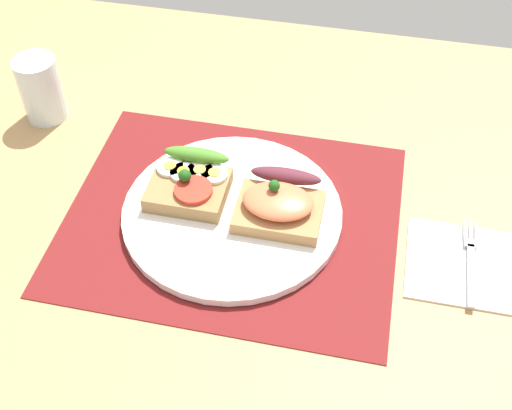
% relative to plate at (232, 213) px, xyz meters
% --- Properties ---
extents(ground_plane, '(1.20, 0.90, 0.03)m').
position_rel_plate_xyz_m(ground_plane, '(0.00, 0.00, -0.02)').
color(ground_plane, tan).
extents(placemat, '(0.41, 0.33, 0.00)m').
position_rel_plate_xyz_m(placemat, '(0.00, 0.00, -0.01)').
color(placemat, maroon).
rests_on(placemat, ground_plane).
extents(plate, '(0.27, 0.27, 0.01)m').
position_rel_plate_xyz_m(plate, '(0.00, 0.00, 0.00)').
color(plate, white).
rests_on(plate, placemat).
extents(sandwich_egg_tomato, '(0.10, 0.09, 0.04)m').
position_rel_plate_xyz_m(sandwich_egg_tomato, '(-0.06, 0.02, 0.02)').
color(sandwich_egg_tomato, '#9D7647').
rests_on(sandwich_egg_tomato, plate).
extents(sandwich_salmon, '(0.10, 0.09, 0.05)m').
position_rel_plate_xyz_m(sandwich_salmon, '(0.06, 0.01, 0.02)').
color(sandwich_salmon, '#B07E4D').
rests_on(sandwich_salmon, plate).
extents(napkin, '(0.14, 0.12, 0.01)m').
position_rel_plate_xyz_m(napkin, '(0.29, -0.02, -0.01)').
color(napkin, white).
rests_on(napkin, ground_plane).
extents(fork, '(0.02, 0.13, 0.00)m').
position_rel_plate_xyz_m(fork, '(0.29, -0.01, -0.00)').
color(fork, '#B7B7BC').
rests_on(fork, napkin).
extents(drinking_glass, '(0.06, 0.06, 0.09)m').
position_rel_plate_xyz_m(drinking_glass, '(-0.31, 0.14, 0.04)').
color(drinking_glass, silver).
rests_on(drinking_glass, ground_plane).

